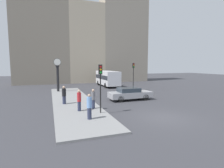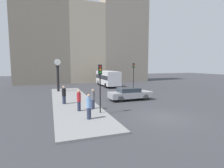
{
  "view_description": "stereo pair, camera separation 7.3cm",
  "coord_description": "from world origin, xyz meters",
  "px_view_note": "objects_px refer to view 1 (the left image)",
  "views": [
    {
      "loc": [
        -7.74,
        -10.44,
        3.81
      ],
      "look_at": [
        -0.95,
        8.53,
        1.65
      ],
      "focal_mm": 28.0,
      "sensor_mm": 36.0,
      "label": 1
    },
    {
      "loc": [
        -7.68,
        -10.46,
        3.81
      ],
      "look_at": [
        -0.95,
        8.53,
        1.65
      ],
      "focal_mm": 28.0,
      "sensor_mm": 36.0,
      "label": 2
    }
  ],
  "objects_px": {
    "traffic_light_near": "(100,78)",
    "pedestrian_red_top": "(79,100)",
    "traffic_light_far": "(133,71)",
    "pedestrian_grey_jacket": "(93,99)",
    "sedan_car": "(130,94)",
    "street_clock": "(58,75)",
    "pedestrian_blue_stripe": "(89,107)",
    "pedestrian_black_jacket": "(64,95)",
    "bus_distant": "(107,78)"
  },
  "relations": [
    {
      "from": "traffic_light_far",
      "to": "pedestrian_black_jacket",
      "type": "bearing_deg",
      "value": -148.26
    },
    {
      "from": "traffic_light_far",
      "to": "street_clock",
      "type": "bearing_deg",
      "value": 168.66
    },
    {
      "from": "street_clock",
      "to": "pedestrian_blue_stripe",
      "type": "bearing_deg",
      "value": -84.37
    },
    {
      "from": "bus_distant",
      "to": "traffic_light_far",
      "type": "height_order",
      "value": "traffic_light_far"
    },
    {
      "from": "traffic_light_near",
      "to": "pedestrian_grey_jacket",
      "type": "relative_size",
      "value": 2.23
    },
    {
      "from": "pedestrian_black_jacket",
      "to": "pedestrian_grey_jacket",
      "type": "bearing_deg",
      "value": -50.95
    },
    {
      "from": "traffic_light_near",
      "to": "pedestrian_grey_jacket",
      "type": "xyz_separation_m",
      "value": [
        -0.22,
        1.5,
        -1.84
      ]
    },
    {
      "from": "street_clock",
      "to": "pedestrian_grey_jacket",
      "type": "distance_m",
      "value": 11.77
    },
    {
      "from": "pedestrian_grey_jacket",
      "to": "pedestrian_blue_stripe",
      "type": "height_order",
      "value": "pedestrian_blue_stripe"
    },
    {
      "from": "street_clock",
      "to": "pedestrian_blue_stripe",
      "type": "distance_m",
      "value": 14.37
    },
    {
      "from": "bus_distant",
      "to": "street_clock",
      "type": "relative_size",
      "value": 1.62
    },
    {
      "from": "sedan_car",
      "to": "pedestrian_blue_stripe",
      "type": "distance_m",
      "value": 8.1
    },
    {
      "from": "pedestrian_black_jacket",
      "to": "bus_distant",
      "type": "bearing_deg",
      "value": 56.55
    },
    {
      "from": "sedan_car",
      "to": "pedestrian_red_top",
      "type": "relative_size",
      "value": 2.71
    },
    {
      "from": "pedestrian_grey_jacket",
      "to": "pedestrian_black_jacket",
      "type": "bearing_deg",
      "value": 129.05
    },
    {
      "from": "pedestrian_red_top",
      "to": "bus_distant",
      "type": "bearing_deg",
      "value": 64.51
    },
    {
      "from": "traffic_light_near",
      "to": "pedestrian_red_top",
      "type": "distance_m",
      "value": 2.58
    },
    {
      "from": "bus_distant",
      "to": "pedestrian_blue_stripe",
      "type": "relative_size",
      "value": 4.32
    },
    {
      "from": "street_clock",
      "to": "pedestrian_blue_stripe",
      "type": "relative_size",
      "value": 2.66
    },
    {
      "from": "sedan_car",
      "to": "traffic_light_near",
      "type": "xyz_separation_m",
      "value": [
        -4.6,
        -4.39,
        2.1
      ]
    },
    {
      "from": "bus_distant",
      "to": "pedestrian_grey_jacket",
      "type": "distance_m",
      "value": 17.13
    },
    {
      "from": "pedestrian_blue_stripe",
      "to": "sedan_car",
      "type": "bearing_deg",
      "value": 44.56
    },
    {
      "from": "traffic_light_far",
      "to": "sedan_car",
      "type": "bearing_deg",
      "value": -119.48
    },
    {
      "from": "pedestrian_red_top",
      "to": "pedestrian_grey_jacket",
      "type": "bearing_deg",
      "value": 17.16
    },
    {
      "from": "sedan_car",
      "to": "pedestrian_red_top",
      "type": "bearing_deg",
      "value": -151.66
    },
    {
      "from": "pedestrian_grey_jacket",
      "to": "pedestrian_red_top",
      "type": "relative_size",
      "value": 0.96
    },
    {
      "from": "pedestrian_red_top",
      "to": "pedestrian_blue_stripe",
      "type": "height_order",
      "value": "pedestrian_blue_stripe"
    },
    {
      "from": "traffic_light_near",
      "to": "street_clock",
      "type": "bearing_deg",
      "value": 101.23
    },
    {
      "from": "bus_distant",
      "to": "traffic_light_far",
      "type": "bearing_deg",
      "value": -73.41
    },
    {
      "from": "sedan_car",
      "to": "pedestrian_red_top",
      "type": "distance_m",
      "value": 6.91
    },
    {
      "from": "traffic_light_far",
      "to": "pedestrian_grey_jacket",
      "type": "bearing_deg",
      "value": -132.27
    },
    {
      "from": "street_clock",
      "to": "pedestrian_black_jacket",
      "type": "relative_size",
      "value": 2.69
    },
    {
      "from": "street_clock",
      "to": "traffic_light_near",
      "type": "bearing_deg",
      "value": -78.77
    },
    {
      "from": "pedestrian_blue_stripe",
      "to": "traffic_light_near",
      "type": "bearing_deg",
      "value": 47.9
    },
    {
      "from": "bus_distant",
      "to": "traffic_light_near",
      "type": "height_order",
      "value": "traffic_light_near"
    },
    {
      "from": "sedan_car",
      "to": "pedestrian_black_jacket",
      "type": "xyz_separation_m",
      "value": [
        -7.02,
        -0.18,
        0.28
      ]
    },
    {
      "from": "bus_distant",
      "to": "pedestrian_grey_jacket",
      "type": "xyz_separation_m",
      "value": [
        -6.48,
        -15.84,
        -0.6
      ]
    },
    {
      "from": "bus_distant",
      "to": "pedestrian_red_top",
      "type": "xyz_separation_m",
      "value": [
        -7.74,
        -16.23,
        -0.56
      ]
    },
    {
      "from": "bus_distant",
      "to": "pedestrian_black_jacket",
      "type": "height_order",
      "value": "bus_distant"
    },
    {
      "from": "traffic_light_far",
      "to": "pedestrian_grey_jacket",
      "type": "height_order",
      "value": "traffic_light_far"
    },
    {
      "from": "traffic_light_far",
      "to": "pedestrian_blue_stripe",
      "type": "relative_size",
      "value": 2.38
    },
    {
      "from": "bus_distant",
      "to": "traffic_light_far",
      "type": "relative_size",
      "value": 1.81
    },
    {
      "from": "traffic_light_near",
      "to": "pedestrian_grey_jacket",
      "type": "bearing_deg",
      "value": 98.38
    },
    {
      "from": "street_clock",
      "to": "pedestrian_black_jacket",
      "type": "xyz_separation_m",
      "value": [
        0.15,
        -8.74,
        -1.4
      ]
    },
    {
      "from": "traffic_light_near",
      "to": "pedestrian_black_jacket",
      "type": "relative_size",
      "value": 2.17
    },
    {
      "from": "traffic_light_far",
      "to": "pedestrian_black_jacket",
      "type": "relative_size",
      "value": 2.41
    },
    {
      "from": "sedan_car",
      "to": "traffic_light_near",
      "type": "bearing_deg",
      "value": -136.35
    },
    {
      "from": "street_clock",
      "to": "pedestrian_blue_stripe",
      "type": "xyz_separation_m",
      "value": [
        1.4,
        -14.24,
        -1.39
      ]
    },
    {
      "from": "pedestrian_red_top",
      "to": "pedestrian_black_jacket",
      "type": "bearing_deg",
      "value": 106.92
    },
    {
      "from": "street_clock",
      "to": "pedestrian_black_jacket",
      "type": "bearing_deg",
      "value": -88.99
    }
  ]
}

